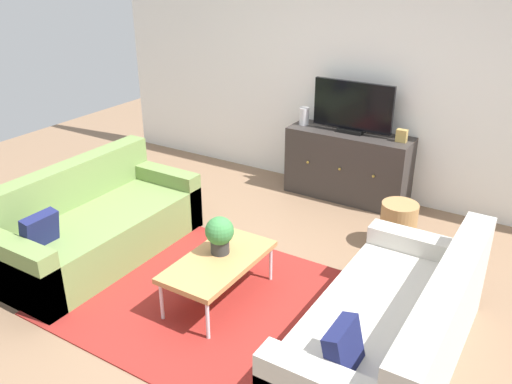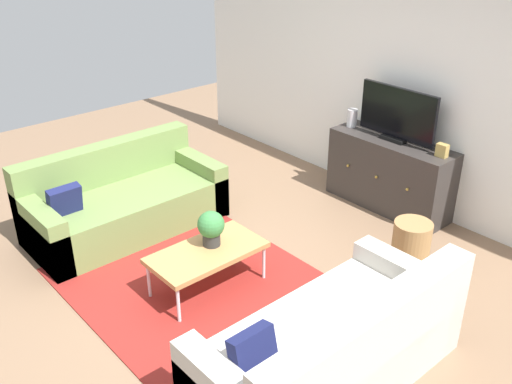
{
  "view_description": "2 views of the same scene",
  "coord_description": "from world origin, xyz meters",
  "px_view_note": "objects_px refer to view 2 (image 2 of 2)",
  "views": [
    {
      "loc": [
        2.12,
        -2.99,
        2.6
      ],
      "look_at": [
        0.0,
        0.44,
        0.75
      ],
      "focal_mm": 37.57,
      "sensor_mm": 36.0,
      "label": 1
    },
    {
      "loc": [
        3.27,
        -2.44,
        2.95
      ],
      "look_at": [
        0.0,
        0.44,
        0.75
      ],
      "focal_mm": 40.07,
      "sensor_mm": 36.0,
      "label": 2
    }
  ],
  "objects_px": {
    "wicker_basket": "(411,245)",
    "mantel_clock": "(442,150)",
    "coffee_table": "(207,253)",
    "flat_screen_tv": "(398,115)",
    "couch_left_side": "(121,202)",
    "glass_vase": "(352,118)",
    "couch_right_side": "(337,353)",
    "potted_plant": "(211,227)",
    "tv_console": "(389,174)"
  },
  "relations": [
    {
      "from": "couch_right_side",
      "to": "flat_screen_tv",
      "type": "distance_m",
      "value": 2.86
    },
    {
      "from": "couch_left_side",
      "to": "glass_vase",
      "type": "distance_m",
      "value": 2.62
    },
    {
      "from": "mantel_clock",
      "to": "couch_right_side",
      "type": "bearing_deg",
      "value": -71.31
    },
    {
      "from": "tv_console",
      "to": "glass_vase",
      "type": "bearing_deg",
      "value": 180.0
    },
    {
      "from": "potted_plant",
      "to": "flat_screen_tv",
      "type": "relative_size",
      "value": 0.35
    },
    {
      "from": "coffee_table",
      "to": "wicker_basket",
      "type": "distance_m",
      "value": 1.83
    },
    {
      "from": "potted_plant",
      "to": "mantel_clock",
      "type": "distance_m",
      "value": 2.4
    },
    {
      "from": "tv_console",
      "to": "glass_vase",
      "type": "distance_m",
      "value": 0.74
    },
    {
      "from": "tv_console",
      "to": "mantel_clock",
      "type": "distance_m",
      "value": 0.72
    },
    {
      "from": "potted_plant",
      "to": "flat_screen_tv",
      "type": "height_order",
      "value": "flat_screen_tv"
    },
    {
      "from": "couch_right_side",
      "to": "tv_console",
      "type": "xyz_separation_m",
      "value": [
        -1.37,
        2.37,
        0.11
      ]
    },
    {
      "from": "flat_screen_tv",
      "to": "glass_vase",
      "type": "xyz_separation_m",
      "value": [
        -0.56,
        -0.02,
        -0.18
      ]
    },
    {
      "from": "potted_plant",
      "to": "wicker_basket",
      "type": "height_order",
      "value": "potted_plant"
    },
    {
      "from": "potted_plant",
      "to": "wicker_basket",
      "type": "relative_size",
      "value": 0.68
    },
    {
      "from": "couch_left_side",
      "to": "mantel_clock",
      "type": "height_order",
      "value": "mantel_clock"
    },
    {
      "from": "mantel_clock",
      "to": "wicker_basket",
      "type": "xyz_separation_m",
      "value": [
        0.29,
        -0.8,
        -0.61
      ]
    },
    {
      "from": "tv_console",
      "to": "wicker_basket",
      "type": "bearing_deg",
      "value": -43.07
    },
    {
      "from": "tv_console",
      "to": "glass_vase",
      "type": "xyz_separation_m",
      "value": [
        -0.56,
        0.0,
        0.48
      ]
    },
    {
      "from": "potted_plant",
      "to": "tv_console",
      "type": "distance_m",
      "value": 2.29
    },
    {
      "from": "coffee_table",
      "to": "glass_vase",
      "type": "distance_m",
      "value": 2.46
    },
    {
      "from": "flat_screen_tv",
      "to": "wicker_basket",
      "type": "height_order",
      "value": "flat_screen_tv"
    },
    {
      "from": "potted_plant",
      "to": "flat_screen_tv",
      "type": "bearing_deg",
      "value": 86.69
    },
    {
      "from": "flat_screen_tv",
      "to": "coffee_table",
      "type": "bearing_deg",
      "value": -92.14
    },
    {
      "from": "couch_right_side",
      "to": "tv_console",
      "type": "relative_size",
      "value": 1.4
    },
    {
      "from": "mantel_clock",
      "to": "wicker_basket",
      "type": "relative_size",
      "value": 0.29
    },
    {
      "from": "glass_vase",
      "to": "mantel_clock",
      "type": "distance_m",
      "value": 1.13
    },
    {
      "from": "glass_vase",
      "to": "wicker_basket",
      "type": "height_order",
      "value": "glass_vase"
    },
    {
      "from": "couch_left_side",
      "to": "couch_right_side",
      "type": "relative_size",
      "value": 1.0
    },
    {
      "from": "couch_left_side",
      "to": "flat_screen_tv",
      "type": "relative_size",
      "value": 2.15
    },
    {
      "from": "couch_right_side",
      "to": "coffee_table",
      "type": "height_order",
      "value": "couch_right_side"
    },
    {
      "from": "wicker_basket",
      "to": "coffee_table",
      "type": "bearing_deg",
      "value": -121.16
    },
    {
      "from": "potted_plant",
      "to": "glass_vase",
      "type": "distance_m",
      "value": 2.34
    },
    {
      "from": "coffee_table",
      "to": "glass_vase",
      "type": "xyz_separation_m",
      "value": [
        -0.47,
        2.36,
        0.52
      ]
    },
    {
      "from": "couch_left_side",
      "to": "potted_plant",
      "type": "relative_size",
      "value": 6.14
    },
    {
      "from": "couch_right_side",
      "to": "coffee_table",
      "type": "distance_m",
      "value": 1.46
    },
    {
      "from": "couch_left_side",
      "to": "wicker_basket",
      "type": "bearing_deg",
      "value": 33.68
    },
    {
      "from": "flat_screen_tv",
      "to": "couch_right_side",
      "type": "bearing_deg",
      "value": -60.28
    },
    {
      "from": "tv_console",
      "to": "wicker_basket",
      "type": "distance_m",
      "value": 1.18
    },
    {
      "from": "coffee_table",
      "to": "wicker_basket",
      "type": "bearing_deg",
      "value": 58.84
    },
    {
      "from": "glass_vase",
      "to": "wicker_basket",
      "type": "distance_m",
      "value": 1.75
    },
    {
      "from": "couch_left_side",
      "to": "tv_console",
      "type": "distance_m",
      "value": 2.82
    },
    {
      "from": "potted_plant",
      "to": "couch_left_side",
      "type": "bearing_deg",
      "value": -175.88
    },
    {
      "from": "wicker_basket",
      "to": "mantel_clock",
      "type": "bearing_deg",
      "value": 110.02
    },
    {
      "from": "couch_right_side",
      "to": "couch_left_side",
      "type": "bearing_deg",
      "value": 180.0
    },
    {
      "from": "flat_screen_tv",
      "to": "glass_vase",
      "type": "distance_m",
      "value": 0.59
    },
    {
      "from": "tv_console",
      "to": "mantel_clock",
      "type": "height_order",
      "value": "mantel_clock"
    },
    {
      "from": "couch_right_side",
      "to": "glass_vase",
      "type": "bearing_deg",
      "value": 129.12
    },
    {
      "from": "couch_right_side",
      "to": "potted_plant",
      "type": "xyz_separation_m",
      "value": [
        -1.5,
        0.1,
        0.28
      ]
    },
    {
      "from": "flat_screen_tv",
      "to": "glass_vase",
      "type": "bearing_deg",
      "value": -177.97
    },
    {
      "from": "tv_console",
      "to": "flat_screen_tv",
      "type": "distance_m",
      "value": 0.66
    }
  ]
}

